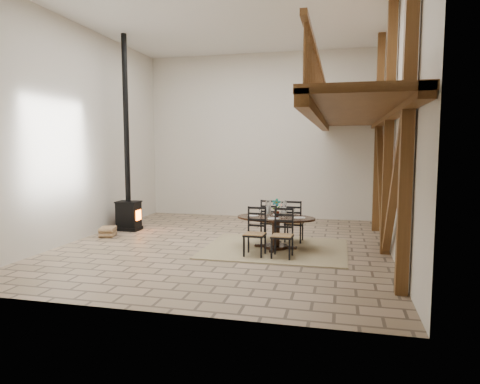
% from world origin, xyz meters
% --- Properties ---
extents(ground, '(8.00, 8.00, 0.00)m').
position_xyz_m(ground, '(0.00, 0.00, 0.00)').
color(ground, '#9F846A').
rests_on(ground, ground).
extents(room_shell, '(7.02, 8.02, 5.01)m').
position_xyz_m(room_shell, '(1.19, 0.00, 3.01)').
color(room_shell, beige).
rests_on(room_shell, ground).
extents(rug, '(3.00, 2.50, 0.02)m').
position_xyz_m(rug, '(1.14, -0.11, 0.01)').
color(rug, tan).
rests_on(rug, ground).
extents(dining_table, '(1.72, 1.91, 1.08)m').
position_xyz_m(dining_table, '(1.14, -0.11, 0.41)').
color(dining_table, black).
rests_on(dining_table, ground).
extents(wood_stove, '(0.59, 0.46, 5.00)m').
position_xyz_m(wood_stove, '(-2.91, 1.05, 1.15)').
color(wood_stove, black).
rests_on(wood_stove, ground).
extents(log_basket, '(0.54, 0.54, 0.44)m').
position_xyz_m(log_basket, '(-3.19, 1.48, 0.19)').
color(log_basket, brown).
rests_on(log_basket, ground).
extents(log_stack, '(0.45, 0.54, 0.23)m').
position_xyz_m(log_stack, '(-3.03, 0.20, 0.12)').
color(log_stack, tan).
rests_on(log_stack, ground).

